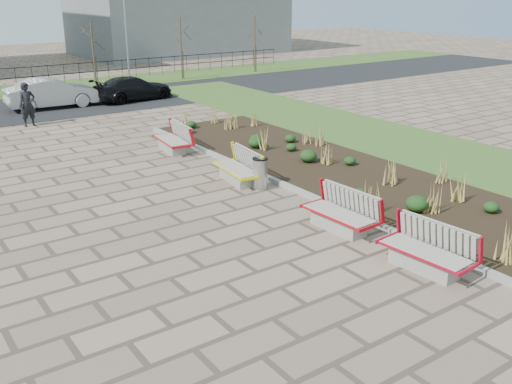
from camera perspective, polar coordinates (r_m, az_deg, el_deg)
ground at (r=11.85m, az=2.49°, el=-9.53°), size 120.00×120.00×0.00m
planting_bed at (r=19.11m, az=8.20°, el=2.01°), size 4.50×18.00×0.10m
planting_curb at (r=17.65m, az=2.67°, el=0.79°), size 0.16×18.00×0.15m
grass_verge_near at (r=22.54m, az=17.08°, el=3.98°), size 5.00×38.00×0.04m
road at (r=31.35m, az=-23.10°, el=7.49°), size 80.00×7.00×0.02m
bench_a at (r=12.82m, az=16.56°, el=-5.52°), size 1.07×2.17×1.00m
bench_b at (r=14.46m, az=8.28°, el=-1.95°), size 0.99×2.14×1.00m
bench_c at (r=17.91m, az=-1.94°, el=2.51°), size 1.15×2.20×1.00m
bench_d at (r=21.62m, az=-8.46°, el=5.32°), size 1.13×2.19×1.00m
litter_bin at (r=17.34m, az=0.40°, el=1.85°), size 0.45×0.45×0.95m
pedestrian at (r=27.30m, az=-21.88°, el=8.11°), size 0.73×0.50×1.93m
car_silver at (r=31.23m, az=-19.72°, el=9.30°), size 4.61×1.80×1.50m
car_black at (r=32.25m, az=-12.18°, el=10.10°), size 4.59×2.27×1.28m
tree_d at (r=36.98m, az=-15.94°, el=13.13°), size 1.40×1.40×4.00m
tree_e at (r=39.40m, az=-7.51°, el=14.05°), size 1.40×1.40×4.00m
tree_f at (r=42.53m, az=-0.13°, el=14.61°), size 1.40×1.40×4.00m
lamp_east at (r=37.15m, az=-12.83°, el=14.96°), size 0.24×0.60×6.00m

